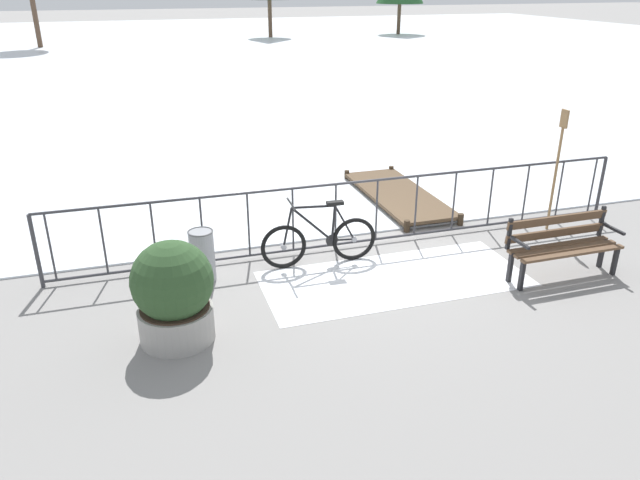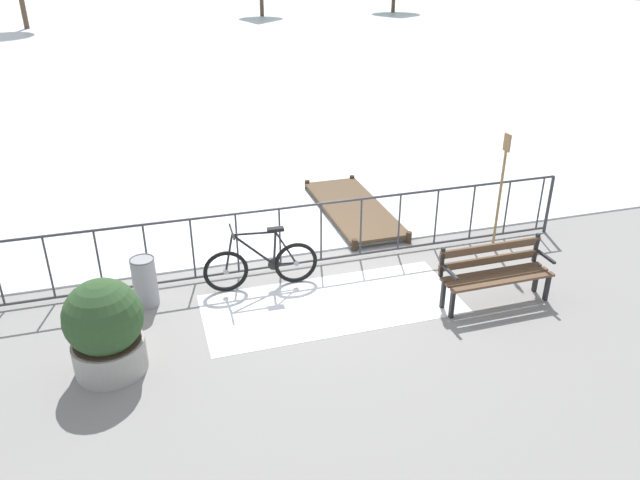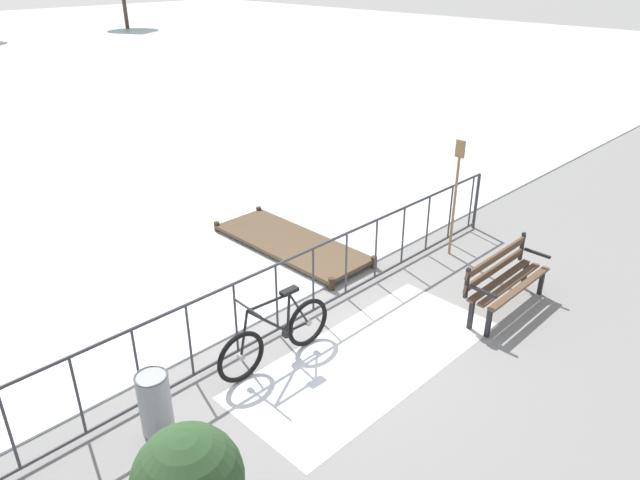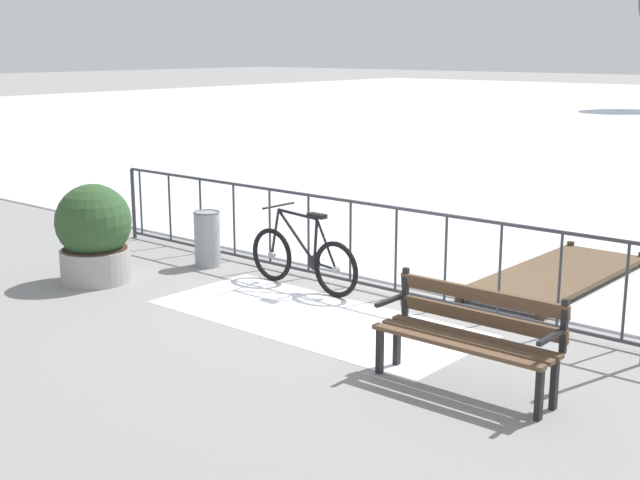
{
  "view_description": "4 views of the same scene",
  "coord_description": "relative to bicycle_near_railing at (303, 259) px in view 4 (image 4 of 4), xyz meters",
  "views": [
    {
      "loc": [
        -3.09,
        -8.01,
        3.84
      ],
      "look_at": [
        -0.81,
        -0.75,
        0.52
      ],
      "focal_mm": 33.9,
      "sensor_mm": 36.0,
      "label": 1
    },
    {
      "loc": [
        -2.19,
        -8.26,
        4.68
      ],
      "look_at": [
        0.24,
        -0.26,
        0.56
      ],
      "focal_mm": 34.25,
      "sensor_mm": 36.0,
      "label": 2
    },
    {
      "loc": [
        -4.52,
        -4.98,
        4.56
      ],
      "look_at": [
        0.78,
        0.32,
        0.91
      ],
      "focal_mm": 32.82,
      "sensor_mm": 36.0,
      "label": 3
    },
    {
      "loc": [
        5.82,
        -7.76,
        2.84
      ],
      "look_at": [
        -0.09,
        -0.84,
        0.76
      ],
      "focal_mm": 47.85,
      "sensor_mm": 36.0,
      "label": 4
    }
  ],
  "objects": [
    {
      "name": "ground_plane",
      "position": [
        0.72,
        0.42,
        -0.37
      ],
      "size": [
        160.0,
        160.0,
        0.0
      ],
      "primitive_type": "plane",
      "color": "gray"
    },
    {
      "name": "snow_patch",
      "position": [
        0.85,
        -0.78,
        -0.36
      ],
      "size": [
        3.66,
        1.57,
        0.01
      ],
      "primitive_type": "cube",
      "color": "white",
      "rests_on": "ground"
    },
    {
      "name": "railing_fence",
      "position": [
        0.72,
        0.42,
        0.19
      ],
      "size": [
        9.06,
        0.06,
        1.07
      ],
      "color": "#38383D",
      "rests_on": "ground"
    },
    {
      "name": "bicycle_near_railing",
      "position": [
        0.0,
        0.0,
        0.0
      ],
      "size": [
        1.71,
        0.52,
        0.97
      ],
      "color": "black",
      "rests_on": "ground"
    },
    {
      "name": "park_bench",
      "position": [
        3.07,
        -1.34,
        0.14
      ],
      "size": [
        1.6,
        0.49,
        0.89
      ],
      "color": "brown",
      "rests_on": "ground"
    },
    {
      "name": "planter_with_shrub",
      "position": [
        -2.16,
        -1.41,
        0.23
      ],
      "size": [
        0.92,
        0.92,
        1.21
      ],
      "color": "#9E9B96",
      "rests_on": "ground"
    },
    {
      "name": "trash_bin",
      "position": [
        -1.68,
        -0.01,
        0.0
      ],
      "size": [
        0.35,
        0.35,
        0.73
      ],
      "color": "gray",
      "rests_on": "ground"
    },
    {
      "name": "wooden_dock",
      "position": [
        2.22,
        2.18,
        -0.25
      ],
      "size": [
        1.1,
        3.01,
        0.2
      ],
      "color": "brown",
      "rests_on": "ground"
    }
  ]
}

